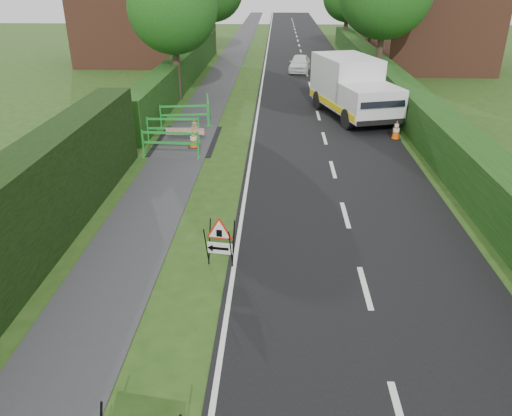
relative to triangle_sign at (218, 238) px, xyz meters
name	(u,v)px	position (x,y,z in m)	size (l,w,h in m)	color
ground	(245,314)	(0.70, -1.76, -0.72)	(120.00, 120.00, 0.00)	#234513
road_surface	(301,53)	(3.20, 33.24, -0.72)	(6.00, 90.00, 0.02)	black
footpath	(235,52)	(-2.30, 33.24, -0.71)	(2.00, 90.00, 0.02)	#2D2D30
hedge_west_far	(184,84)	(-4.30, 20.24, -0.72)	(1.00, 24.00, 1.80)	#14380F
hedge_east	(400,112)	(7.20, 14.24, -0.72)	(1.20, 50.00, 1.50)	#14380F
house_west	(132,20)	(-9.30, 28.24, 2.18)	(7.50, 7.40, 7.88)	brown
house_east_a	(434,24)	(11.70, 26.24, 2.18)	(7.50, 7.40, 7.88)	brown
house_east_b	(402,10)	(12.70, 40.24, 2.18)	(7.50, 7.40, 7.88)	brown
tree_nw	(173,8)	(-3.90, 16.24, 3.76)	(4.40, 4.40, 6.70)	#2D2116
triangle_sign	(218,238)	(0.00, 0.00, 0.00)	(0.80, 0.80, 1.04)	black
works_van	(352,86)	(4.66, 13.28, 0.65)	(3.67, 6.05, 2.59)	silver
traffic_cone_0	(396,130)	(6.03, 9.80, -0.33)	(0.38, 0.38, 0.79)	black
traffic_cone_1	(389,112)	(6.26, 12.50, -0.33)	(0.38, 0.38, 0.79)	black
traffic_cone_2	(371,104)	(5.73, 13.99, -0.33)	(0.38, 0.38, 0.79)	black
traffic_cone_3	(193,138)	(-1.88, 8.40, -0.33)	(0.38, 0.38, 0.79)	black
traffic_cone_4	(195,128)	(-2.04, 9.70, -0.33)	(0.38, 0.38, 0.79)	black
ped_barrier_0	(170,141)	(-2.52, 7.25, -0.09)	(2.07, 0.45, 1.00)	green
ped_barrier_1	(173,126)	(-2.78, 9.08, -0.09)	(2.07, 0.41, 1.00)	green
ped_barrier_2	(184,113)	(-2.70, 11.13, -0.09)	(2.09, 0.63, 1.00)	green
ped_barrier_3	(208,106)	(-1.82, 12.29, -0.09)	(0.67, 2.09, 1.00)	green
redwhite_plank	(186,143)	(-2.30, 9.00, -0.72)	(1.50, 0.04, 0.25)	red
hatchback_car	(300,63)	(2.74, 24.62, -0.17)	(1.30, 3.23, 1.10)	white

